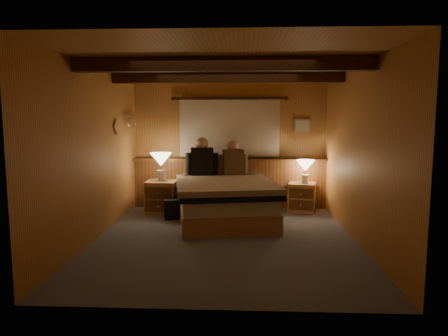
# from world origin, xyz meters

# --- Properties ---
(floor) EXTENTS (4.20, 4.20, 0.00)m
(floor) POSITION_xyz_m (0.00, 0.00, 0.00)
(floor) COLOR #565D67
(floor) RESTS_ON ground
(ceiling) EXTENTS (4.20, 4.20, 0.00)m
(ceiling) POSITION_xyz_m (0.00, 0.00, 2.40)
(ceiling) COLOR #BD8F47
(ceiling) RESTS_ON wall_back
(wall_back) EXTENTS (3.60, 0.00, 3.60)m
(wall_back) POSITION_xyz_m (0.00, 2.10, 1.20)
(wall_back) COLOR gold
(wall_back) RESTS_ON floor
(wall_left) EXTENTS (0.00, 4.20, 4.20)m
(wall_left) POSITION_xyz_m (-1.80, 0.00, 1.20)
(wall_left) COLOR gold
(wall_left) RESTS_ON floor
(wall_right) EXTENTS (0.00, 4.20, 4.20)m
(wall_right) POSITION_xyz_m (1.80, 0.00, 1.20)
(wall_right) COLOR gold
(wall_right) RESTS_ON floor
(wall_front) EXTENTS (3.60, 0.00, 3.60)m
(wall_front) POSITION_xyz_m (0.00, -2.10, 1.20)
(wall_front) COLOR gold
(wall_front) RESTS_ON floor
(wainscot) EXTENTS (3.60, 0.23, 0.94)m
(wainscot) POSITION_xyz_m (0.00, 2.04, 0.49)
(wainscot) COLOR brown
(wainscot) RESTS_ON wall_back
(curtain_window) EXTENTS (2.18, 0.09, 1.11)m
(curtain_window) POSITION_xyz_m (0.00, 2.03, 1.52)
(curtain_window) COLOR #412010
(curtain_window) RESTS_ON wall_back
(ceiling_beams) EXTENTS (3.60, 1.65, 0.16)m
(ceiling_beams) POSITION_xyz_m (0.00, 0.15, 2.31)
(ceiling_beams) COLOR #412010
(ceiling_beams) RESTS_ON ceiling
(coat_rail) EXTENTS (0.05, 0.55, 0.24)m
(coat_rail) POSITION_xyz_m (-1.72, 1.58, 1.67)
(coat_rail) COLOR silver
(coat_rail) RESTS_ON wall_left
(framed_print) EXTENTS (0.30, 0.04, 0.25)m
(framed_print) POSITION_xyz_m (1.35, 2.08, 1.55)
(framed_print) COLOR tan
(framed_print) RESTS_ON wall_back
(bed) EXTENTS (1.83, 2.21, 0.68)m
(bed) POSITION_xyz_m (-0.04, 1.00, 0.35)
(bed) COLOR #B17D4B
(bed) RESTS_ON floor
(nightstand_left) EXTENTS (0.55, 0.50, 0.58)m
(nightstand_left) POSITION_xyz_m (-1.19, 1.51, 0.29)
(nightstand_left) COLOR #B17D4B
(nightstand_left) RESTS_ON floor
(nightstand_right) EXTENTS (0.55, 0.51, 0.52)m
(nightstand_right) POSITION_xyz_m (1.33, 1.76, 0.26)
(nightstand_right) COLOR #B17D4B
(nightstand_right) RESTS_ON floor
(lamp_left) EXTENTS (0.38, 0.38, 0.50)m
(lamp_left) POSITION_xyz_m (-1.19, 1.53, 0.93)
(lamp_left) COLOR white
(lamp_left) RESTS_ON nightstand_left
(lamp_right) EXTENTS (0.33, 0.33, 0.43)m
(lamp_right) POSITION_xyz_m (1.37, 1.72, 0.82)
(lamp_right) COLOR white
(lamp_right) RESTS_ON nightstand_right
(person_left) EXTENTS (0.57, 0.28, 0.70)m
(person_left) POSITION_xyz_m (-0.48, 1.63, 0.95)
(person_left) COLOR black
(person_left) RESTS_ON bed
(person_right) EXTENTS (0.52, 0.29, 0.65)m
(person_right) POSITION_xyz_m (0.08, 1.72, 0.93)
(person_right) COLOR #47311C
(person_right) RESTS_ON bed
(duffel_bag) EXTENTS (0.62, 0.45, 0.40)m
(duffel_bag) POSITION_xyz_m (-0.80, 1.18, 0.18)
(duffel_bag) COLOR black
(duffel_bag) RESTS_ON floor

